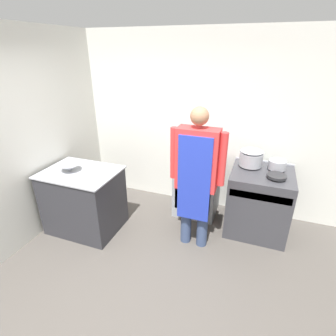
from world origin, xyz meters
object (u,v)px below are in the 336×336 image
object	(u,v)px
saute_pan	(277,176)
sauce_pot	(277,165)
stock_pot	(251,157)
person_cook	(197,172)
fridge_unit	(197,188)
mixing_bowl	(69,168)
stove	(258,201)

from	to	relation	value
saute_pan	sauce_pot	distance (m)	0.28
stock_pot	saute_pan	bearing A→B (deg)	-38.46
person_cook	fridge_unit	bearing A→B (deg)	102.00
person_cook	mixing_bowl	distance (m)	1.72
stove	sauce_pot	world-z (taller)	sauce_pot
person_cook	saute_pan	size ratio (longest dim) A/B	7.59
saute_pan	sauce_pot	bearing A→B (deg)	90.00
mixing_bowl	stock_pot	xyz separation A→B (m)	(2.28, 0.99, 0.09)
stove	fridge_unit	distance (m)	0.93
sauce_pot	mixing_bowl	bearing A→B (deg)	-159.40
fridge_unit	stock_pot	xyz separation A→B (m)	(0.74, 0.00, 0.62)
fridge_unit	person_cook	distance (m)	1.00
mixing_bowl	saute_pan	bearing A→B (deg)	15.19
stove	sauce_pot	distance (m)	0.57
fridge_unit	saute_pan	xyz separation A→B (m)	(1.08, -0.27, 0.52)
saute_pan	fridge_unit	bearing A→B (deg)	166.01
person_cook	stock_pot	bearing A→B (deg)	52.63
stove	fridge_unit	bearing A→B (deg)	171.72
mixing_bowl	sauce_pot	distance (m)	2.80
mixing_bowl	stock_pot	size ratio (longest dim) A/B	0.87
stove	mixing_bowl	distance (m)	2.65
fridge_unit	stock_pot	world-z (taller)	stock_pot
stove	saute_pan	world-z (taller)	saute_pan
saute_pan	sauce_pot	world-z (taller)	sauce_pot
fridge_unit	saute_pan	world-z (taller)	saute_pan
sauce_pot	saute_pan	bearing A→B (deg)	-90.00
sauce_pot	stove	bearing A→B (deg)	-139.61
stock_pot	saute_pan	size ratio (longest dim) A/B	1.30
stove	stock_pot	xyz separation A→B (m)	(-0.18, 0.14, 0.59)
fridge_unit	mixing_bowl	bearing A→B (deg)	-147.50
fridge_unit	mixing_bowl	xyz separation A→B (m)	(-1.54, -0.98, 0.52)
stove	sauce_pot	bearing A→B (deg)	40.39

